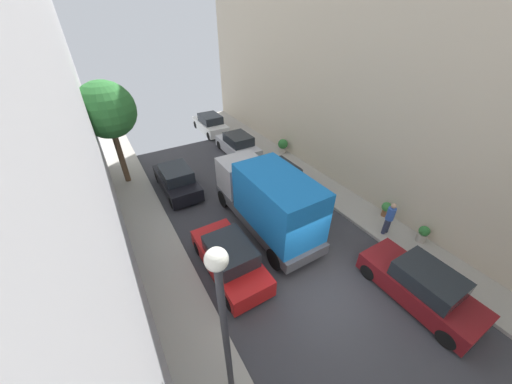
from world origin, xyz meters
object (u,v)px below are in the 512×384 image
parked_car_right_4 (210,124)px  potted_plant_4 (283,145)px  parked_car_left_3 (177,180)px  street_tree_0 (107,111)px  parked_car_right_1 (421,286)px  delivery_truck (267,199)px  parked_car_right_2 (279,177)px  lamp_post (223,315)px  parked_car_left_2 (230,258)px  parked_car_right_3 (238,145)px  pedestrian (389,217)px  potted_plant_2 (423,234)px  potted_plant_3 (386,208)px

parked_car_right_4 → potted_plant_4: 7.50m
parked_car_left_3 → potted_plant_4: 8.27m
parked_car_left_3 → parked_car_right_4: size_ratio=1.00×
street_tree_0 → potted_plant_4: (10.65, -1.74, -3.83)m
parked_car_right_1 → delivery_truck: 6.83m
parked_car_right_2 → lamp_post: (-7.30, -8.12, 3.09)m
parked_car_left_2 → street_tree_0: street_tree_0 is taller
parked_car_right_3 → pedestrian: pedestrian is taller
parked_car_right_2 → potted_plant_4: parked_car_right_2 is taller
pedestrian → potted_plant_2: (0.94, -1.23, -0.48)m
parked_car_right_1 → parked_car_left_2: bearing=138.6°
pedestrian → lamp_post: (-9.23, -2.02, 2.74)m
parked_car_right_1 → potted_plant_4: bearing=77.3°
parked_car_right_1 → parked_car_right_4: bearing=90.0°
parked_car_left_2 → potted_plant_4: 11.35m
parked_car_left_3 → delivery_truck: bearing=-64.3°
pedestrian → lamp_post: size_ratio=0.31×
parked_car_right_3 → street_tree_0: 8.71m
parked_car_left_3 → potted_plant_4: parked_car_left_3 is taller
parked_car_left_3 → potted_plant_3: size_ratio=5.23×
parked_car_left_2 → parked_car_left_3: bearing=90.0°
parked_car_right_1 → potted_plant_2: parked_car_right_1 is taller
parked_car_left_2 → potted_plant_2: bearing=-20.6°
delivery_truck → lamp_post: size_ratio=1.19×
potted_plant_2 → potted_plant_3: bearing=86.1°
parked_car_right_3 → delivery_truck: delivery_truck is taller
parked_car_left_2 → lamp_post: (-1.90, -3.90, 3.09)m
potted_plant_4 → potted_plant_2: bearing=-89.8°
parked_car_left_2 → parked_car_right_3: bearing=60.5°
pedestrian → street_tree_0: size_ratio=0.29×
parked_car_right_2 → parked_car_left_3: bearing=152.5°
pedestrian → potted_plant_3: (1.08, 0.85, -0.46)m
parked_car_left_2 → parked_car_right_2: 6.86m
street_tree_0 → parked_car_right_4: bearing=33.6°
pedestrian → parked_car_right_2: bearing=107.6°
parked_car_right_3 → parked_car_right_4: 5.20m
parked_car_right_4 → lamp_post: lamp_post is taller
potted_plant_2 → pedestrian: bearing=127.4°
parked_car_right_2 → parked_car_right_4: same height
parked_car_right_4 → street_tree_0: 10.14m
parked_car_right_4 → lamp_post: bearing=-111.4°
delivery_truck → potted_plant_3: size_ratio=8.22×
parked_car_left_2 → potted_plant_2: 8.84m
parked_car_right_2 → street_tree_0: street_tree_0 is taller
parked_car_left_2 → parked_car_right_3: size_ratio=1.00×
parked_car_left_2 → parked_car_right_1: (5.40, -4.76, 0.00)m
delivery_truck → potted_plant_3: bearing=-23.2°
street_tree_0 → potted_plant_4: size_ratio=5.69×
parked_car_left_3 → parked_car_right_2: bearing=-27.5°
potted_plant_3 → parked_car_right_1: bearing=-128.9°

